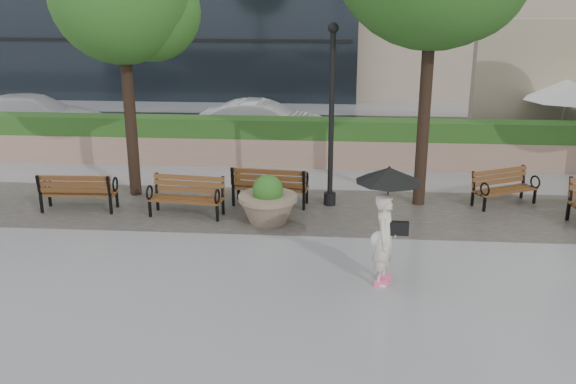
# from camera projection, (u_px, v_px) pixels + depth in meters

# --- Properties ---
(ground) EXTENTS (100.00, 100.00, 0.00)m
(ground) POSITION_uv_depth(u_px,v_px,m) (322.00, 265.00, 11.99)
(ground) COLOR gray
(ground) RESTS_ON ground
(cobble_strip) EXTENTS (28.00, 3.20, 0.01)m
(cobble_strip) POSITION_uv_depth(u_px,v_px,m) (326.00, 211.00, 14.83)
(cobble_strip) COLOR #383330
(cobble_strip) RESTS_ON ground
(hedge_wall) EXTENTS (24.00, 0.80, 1.35)m
(hedge_wall) POSITION_uv_depth(u_px,v_px,m) (330.00, 143.00, 18.42)
(hedge_wall) COLOR #9C7964
(hedge_wall) RESTS_ON ground
(asphalt_street) EXTENTS (40.00, 7.00, 0.00)m
(asphalt_street) POSITION_uv_depth(u_px,v_px,m) (331.00, 134.00, 22.42)
(asphalt_street) COLOR black
(asphalt_street) RESTS_ON ground
(bench_0) EXTENTS (1.72, 0.73, 0.91)m
(bench_0) POSITION_uv_depth(u_px,v_px,m) (79.00, 199.00, 14.80)
(bench_0) COLOR brown
(bench_0) RESTS_ON ground
(bench_1) EXTENTS (1.72, 0.83, 0.89)m
(bench_1) POSITION_uv_depth(u_px,v_px,m) (187.00, 205.00, 14.46)
(bench_1) COLOR brown
(bench_1) RESTS_ON ground
(bench_2) EXTENTS (1.83, 0.87, 0.95)m
(bench_2) POSITION_uv_depth(u_px,v_px,m) (270.00, 194.00, 15.16)
(bench_2) COLOR brown
(bench_2) RESTS_ON ground
(bench_3) EXTENTS (1.65, 1.25, 0.83)m
(bench_3) POSITION_uv_depth(u_px,v_px,m) (504.00, 195.00, 15.18)
(bench_3) COLOR brown
(bench_3) RESTS_ON ground
(planter_left) EXTENTS (1.29, 1.29, 1.08)m
(planter_left) POSITION_uv_depth(u_px,v_px,m) (268.00, 204.00, 14.01)
(planter_left) COLOR #7F6B56
(planter_left) RESTS_ON ground
(lamppost) EXTENTS (0.28, 0.28, 4.21)m
(lamppost) POSITION_uv_depth(u_px,v_px,m) (331.00, 128.00, 14.68)
(lamppost) COLOR black
(lamppost) RESTS_ON ground
(patio_umb_white) EXTENTS (2.50, 2.50, 2.30)m
(patio_umb_white) POSITION_uv_depth(u_px,v_px,m) (567.00, 90.00, 19.10)
(patio_umb_white) COLOR black
(patio_umb_white) RESTS_ON ground
(car_left) EXTENTS (5.02, 2.54, 1.40)m
(car_left) POSITION_uv_depth(u_px,v_px,m) (35.00, 115.00, 22.16)
(car_left) COLOR silver
(car_left) RESTS_ON ground
(car_right) EXTENTS (4.20, 1.65, 1.36)m
(car_right) POSITION_uv_depth(u_px,v_px,m) (263.00, 122.00, 21.20)
(car_right) COLOR silver
(car_right) RESTS_ON ground
(pedestrian) EXTENTS (1.13, 1.13, 2.08)m
(pedestrian) POSITION_uv_depth(u_px,v_px,m) (386.00, 214.00, 10.92)
(pedestrian) COLOR beige
(pedestrian) RESTS_ON ground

